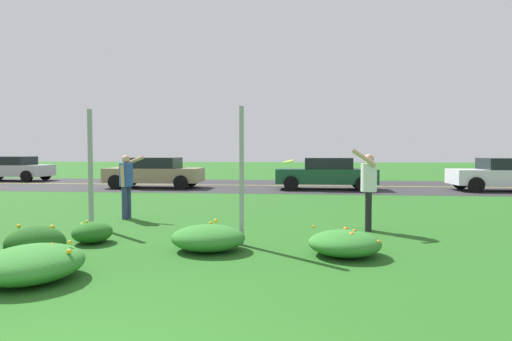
% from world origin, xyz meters
% --- Properties ---
extents(ground_plane, '(120.00, 120.00, 0.00)m').
position_xyz_m(ground_plane, '(0.00, 9.58, 0.00)').
color(ground_plane, '#26601E').
extents(highway_strip, '(120.00, 8.67, 0.01)m').
position_xyz_m(highway_strip, '(0.00, 19.16, 0.00)').
color(highway_strip, '#2D2D30').
rests_on(highway_strip, ground).
extents(highway_center_stripe, '(120.00, 0.16, 0.00)m').
position_xyz_m(highway_center_stripe, '(0.00, 19.16, 0.01)').
color(highway_center_stripe, yellow).
rests_on(highway_center_stripe, ground).
extents(daylily_clump_front_center, '(0.94, 0.78, 0.57)m').
position_xyz_m(daylily_clump_front_center, '(-2.42, 3.81, 0.28)').
color(daylily_clump_front_center, '#1E5619').
rests_on(daylily_clump_front_center, ground).
extents(daylily_clump_near_camera, '(1.29, 1.12, 0.48)m').
position_xyz_m(daylily_clump_near_camera, '(0.12, 4.80, 0.22)').
color(daylily_clump_near_camera, '#337F2D').
rests_on(daylily_clump_near_camera, ground).
extents(daylily_clump_front_right, '(1.30, 1.41, 0.49)m').
position_xyz_m(daylily_clump_front_right, '(-1.82, 2.84, 0.23)').
color(daylily_clump_front_right, '#337F2D').
rests_on(daylily_clump_front_right, ground).
extents(daylily_clump_mid_right, '(1.20, 1.17, 0.45)m').
position_xyz_m(daylily_clump_mid_right, '(2.45, 4.69, 0.21)').
color(daylily_clump_mid_right, '#337F2D').
rests_on(daylily_clump_mid_right, ground).
extents(daylily_clump_mid_left, '(0.72, 0.79, 0.43)m').
position_xyz_m(daylily_clump_mid_left, '(-2.19, 5.17, 0.20)').
color(daylily_clump_mid_left, '#23661E').
rests_on(daylily_clump_mid_left, ground).
extents(sign_post_near_path, '(0.07, 0.10, 2.69)m').
position_xyz_m(sign_post_near_path, '(-3.07, 6.84, 1.34)').
color(sign_post_near_path, '#93969B').
rests_on(sign_post_near_path, ground).
extents(sign_post_by_roadside, '(0.07, 0.10, 2.54)m').
position_xyz_m(sign_post_by_roadside, '(0.64, 5.28, 1.27)').
color(sign_post_by_roadside, '#93969B').
rests_on(sign_post_by_roadside, ground).
extents(person_thrower_blue_shirt, '(0.59, 0.52, 1.63)m').
position_xyz_m(person_thrower_blue_shirt, '(-2.73, 8.03, 0.98)').
color(person_thrower_blue_shirt, '#2D4C9E').
rests_on(person_thrower_blue_shirt, ground).
extents(person_catcher_white_shirt, '(0.56, 0.52, 1.79)m').
position_xyz_m(person_catcher_white_shirt, '(3.18, 6.99, 1.01)').
color(person_catcher_white_shirt, silver).
rests_on(person_catcher_white_shirt, ground).
extents(frisbee_lime, '(0.27, 0.27, 0.12)m').
position_xyz_m(frisbee_lime, '(1.43, 7.50, 1.49)').
color(frisbee_lime, '#8CD133').
extents(car_white_leftmost, '(4.50, 2.00, 1.45)m').
position_xyz_m(car_white_leftmost, '(10.62, 17.21, 0.74)').
color(car_white_leftmost, silver).
rests_on(car_white_leftmost, ground).
extents(car_dark_green_center_left, '(4.50, 2.00, 1.45)m').
position_xyz_m(car_dark_green_center_left, '(2.84, 17.21, 0.74)').
color(car_dark_green_center_left, '#194C2D').
rests_on(car_dark_green_center_left, ground).
extents(car_tan_center_right, '(4.50, 2.00, 1.45)m').
position_xyz_m(car_tan_center_right, '(-5.25, 17.21, 0.74)').
color(car_tan_center_right, '#937F60').
rests_on(car_tan_center_right, ground).
extents(car_silver_rightmost, '(4.50, 2.00, 1.45)m').
position_xyz_m(car_silver_rightmost, '(-15.44, 21.11, 0.74)').
color(car_silver_rightmost, '#B7BABF').
rests_on(car_silver_rightmost, ground).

